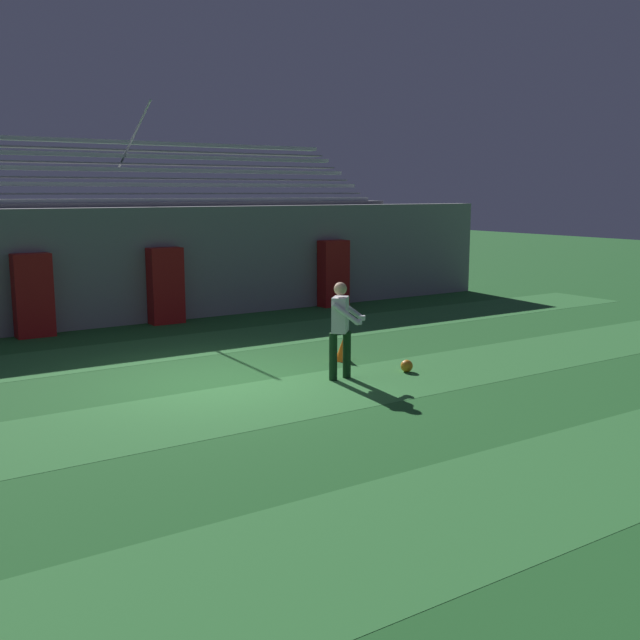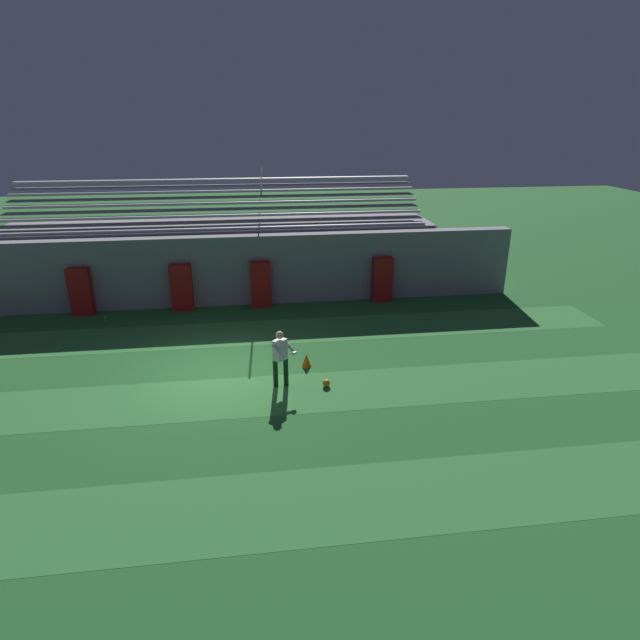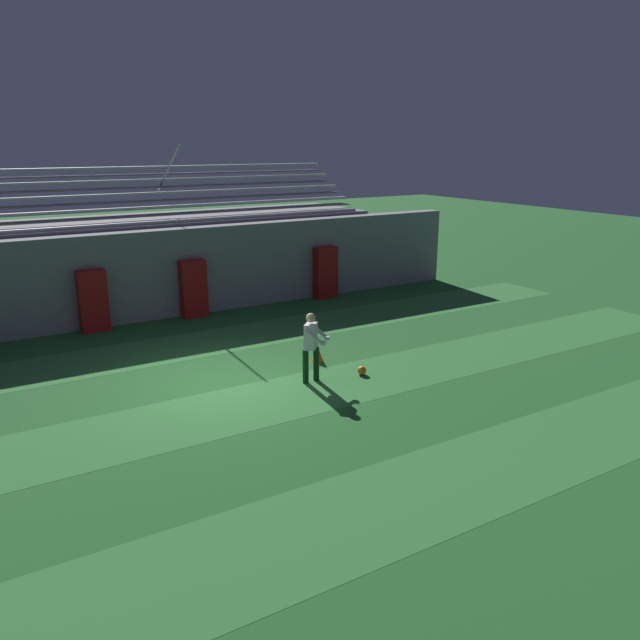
% 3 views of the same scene
% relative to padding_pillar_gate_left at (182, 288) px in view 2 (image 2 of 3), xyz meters
% --- Properties ---
extents(ground_plane, '(80.00, 80.00, 0.00)m').
position_rel_padding_pillar_gate_left_xyz_m(ground_plane, '(1.54, -5.95, -0.92)').
color(ground_plane, '#236028').
extents(turf_stripe_near, '(28.00, 2.29, 0.01)m').
position_rel_padding_pillar_gate_left_xyz_m(turf_stripe_near, '(1.54, -11.95, -0.92)').
color(turf_stripe_near, '#337A38').
rests_on(turf_stripe_near, ground).
extents(turf_stripe_mid, '(28.00, 2.29, 0.01)m').
position_rel_padding_pillar_gate_left_xyz_m(turf_stripe_mid, '(1.54, -7.37, -0.92)').
color(turf_stripe_mid, '#337A38').
rests_on(turf_stripe_mid, ground).
extents(turf_stripe_far, '(28.00, 2.29, 0.01)m').
position_rel_padding_pillar_gate_left_xyz_m(turf_stripe_far, '(1.54, -2.78, -0.92)').
color(turf_stripe_far, '#337A38').
rests_on(turf_stripe_far, ground).
extents(back_wall, '(24.00, 0.60, 2.80)m').
position_rel_padding_pillar_gate_left_xyz_m(back_wall, '(1.54, 0.55, 0.48)').
color(back_wall, gray).
rests_on(back_wall, ground).
extents(padding_pillar_gate_left, '(0.81, 0.44, 1.84)m').
position_rel_padding_pillar_gate_left_xyz_m(padding_pillar_gate_left, '(0.00, 0.00, 0.00)').
color(padding_pillar_gate_left, maroon).
rests_on(padding_pillar_gate_left, ground).
extents(padding_pillar_gate_right, '(0.81, 0.44, 1.84)m').
position_rel_padding_pillar_gate_left_xyz_m(padding_pillar_gate_right, '(3.09, 0.00, 0.00)').
color(padding_pillar_gate_right, maroon).
rests_on(padding_pillar_gate_right, ground).
extents(padding_pillar_far_left, '(0.81, 0.44, 1.84)m').
position_rel_padding_pillar_gate_left_xyz_m(padding_pillar_far_left, '(-3.77, 0.00, 0.00)').
color(padding_pillar_far_left, maroon).
rests_on(padding_pillar_far_left, ground).
extents(padding_pillar_far_right, '(0.81, 0.44, 1.84)m').
position_rel_padding_pillar_gate_left_xyz_m(padding_pillar_far_right, '(8.04, 0.00, 0.00)').
color(padding_pillar_far_right, maroon).
rests_on(padding_pillar_far_right, ground).
extents(bleacher_stand, '(18.00, 4.05, 5.43)m').
position_rel_padding_pillar_gate_left_xyz_m(bleacher_stand, '(1.54, 2.89, 0.58)').
color(bleacher_stand, gray).
rests_on(bleacher_stand, ground).
extents(goalkeeper, '(0.74, 0.74, 1.67)m').
position_rel_padding_pillar_gate_left_xyz_m(goalkeeper, '(3.42, -6.87, 0.03)').
color(goalkeeper, '#143319').
rests_on(goalkeeper, ground).
extents(soccer_ball, '(0.22, 0.22, 0.22)m').
position_rel_padding_pillar_gate_left_xyz_m(soccer_ball, '(4.69, -7.11, -0.81)').
color(soccer_ball, orange).
rests_on(soccer_ball, ground).
extents(traffic_cone, '(0.30, 0.30, 0.42)m').
position_rel_padding_pillar_gate_left_xyz_m(traffic_cone, '(4.27, -5.74, -0.71)').
color(traffic_cone, orange).
rests_on(traffic_cone, ground).
extents(water_bottle, '(0.07, 0.07, 0.24)m').
position_rel_padding_pillar_gate_left_xyz_m(water_bottle, '(-2.75, -1.01, -0.80)').
color(water_bottle, green).
rests_on(water_bottle, ground).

